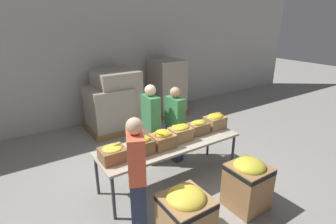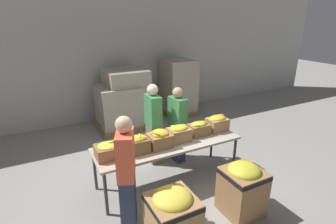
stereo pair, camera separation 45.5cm
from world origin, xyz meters
name	(u,v)px [view 2 (the right image)]	position (x,y,z in m)	size (l,w,h in m)	color
ground_plane	(168,181)	(0.00, 0.00, 0.00)	(30.00, 30.00, 0.00)	gray
wall_back	(106,49)	(0.00, 3.65, 2.00)	(16.00, 0.08, 4.00)	#B7B7B2
sorting_table	(168,145)	(0.00, 0.00, 0.73)	(2.55, 0.83, 0.78)	#B2A893
banana_box_0	(108,150)	(-1.05, -0.02, 0.90)	(0.37, 0.34, 0.27)	olive
banana_box_1	(137,144)	(-0.61, -0.09, 0.93)	(0.37, 0.26, 0.30)	olive
banana_box_2	(160,138)	(-0.19, -0.07, 0.93)	(0.37, 0.32, 0.32)	olive
banana_box_3	(179,133)	(0.20, -0.03, 0.92)	(0.37, 0.29, 0.29)	#A37A4C
banana_box_4	(199,128)	(0.64, 0.02, 0.91)	(0.37, 0.26, 0.26)	olive
banana_box_5	(217,123)	(1.07, 0.03, 0.93)	(0.37, 0.29, 0.30)	#A37A4C
volunteer_0	(177,125)	(0.53, 0.61, 0.77)	(0.24, 0.43, 1.55)	#2D3856
volunteer_1	(127,173)	(-0.97, -0.64, 0.82)	(0.38, 0.49, 1.65)	#2D3856
volunteer_2	(153,124)	(0.08, 0.79, 0.81)	(0.24, 0.45, 1.63)	#6B604C
donation_bin_0	(172,215)	(-0.57, -1.22, 0.41)	(0.60, 0.60, 0.77)	#A37A4C
donation_bin_1	(242,187)	(0.61, -1.22, 0.44)	(0.56, 0.56, 0.83)	olive
pallet_stack_0	(178,88)	(1.92, 3.01, 0.81)	(0.96, 0.96, 1.64)	olive
pallet_stack_1	(127,99)	(0.23, 2.85, 0.76)	(1.13, 1.13, 1.54)	olive
pallet_stack_2	(119,108)	(-0.02, 2.78, 0.57)	(1.13, 1.13, 1.16)	olive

